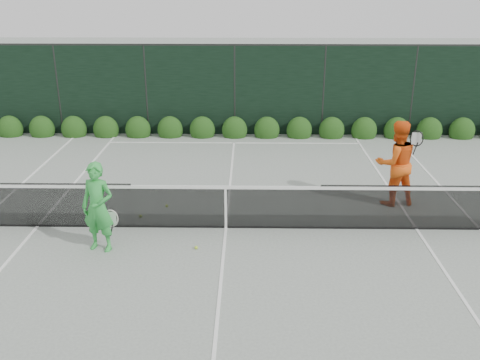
{
  "coord_description": "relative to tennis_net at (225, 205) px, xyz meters",
  "views": [
    {
      "loc": [
        0.48,
        -10.46,
        5.06
      ],
      "look_at": [
        0.3,
        0.3,
        1.0
      ],
      "focal_mm": 40.0,
      "sensor_mm": 36.0,
      "label": 1
    }
  ],
  "objects": [
    {
      "name": "ground",
      "position": [
        0.02,
        0.0,
        -0.53
      ],
      "size": [
        80.0,
        80.0,
        0.0
      ],
      "primitive_type": "plane",
      "color": "gray",
      "rests_on": "ground"
    },
    {
      "name": "tennis_net",
      "position": [
        0.0,
        0.0,
        0.0
      ],
      "size": [
        12.9,
        0.1,
        1.07
      ],
      "color": "black",
      "rests_on": "ground"
    },
    {
      "name": "player_woman",
      "position": [
        -2.41,
        -0.99,
        0.37
      ],
      "size": [
        0.75,
        0.58,
        1.81
      ],
      "rotation": [
        0.0,
        0.0,
        -0.25
      ],
      "color": "green",
      "rests_on": "ground"
    },
    {
      "name": "player_man",
      "position": [
        3.95,
        1.42,
        0.49
      ],
      "size": [
        1.12,
        0.95,
        2.04
      ],
      "rotation": [
        0.0,
        0.0,
        3.33
      ],
      "color": "#F85C14",
      "rests_on": "ground"
    },
    {
      "name": "court_lines",
      "position": [
        0.02,
        0.0,
        -0.53
      ],
      "size": [
        11.03,
        23.83,
        0.01
      ],
      "color": "white",
      "rests_on": "ground"
    },
    {
      "name": "windscreen_fence",
      "position": [
        0.02,
        -2.71,
        0.98
      ],
      "size": [
        32.0,
        21.07,
        3.06
      ],
      "color": "black",
      "rests_on": "ground"
    },
    {
      "name": "hedge_row",
      "position": [
        0.02,
        7.15,
        -0.3
      ],
      "size": [
        31.66,
        0.65,
        0.94
      ],
      "color": "#13350E",
      "rests_on": "ground"
    },
    {
      "name": "tennis_balls",
      "position": [
        -1.3,
        0.22,
        -0.5
      ],
      "size": [
        1.47,
        2.15,
        0.07
      ],
      "color": "#B8E332",
      "rests_on": "ground"
    }
  ]
}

